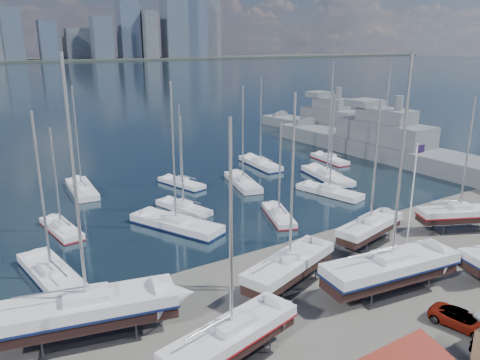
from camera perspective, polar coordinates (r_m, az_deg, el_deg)
ground at (r=44.97m, az=17.03°, el=-10.70°), size 1400.00×1400.00×0.00m
sailboat_cradle_0 at (r=35.02m, az=-18.06°, el=-14.81°), size 12.65×6.07×19.43m
sailboat_cradle_1 at (r=31.16m, az=-1.05°, el=-18.54°), size 10.28×4.89×16.03m
sailboat_cradle_2 at (r=39.85m, az=6.06°, el=-10.30°), size 10.43×5.77×16.37m
sailboat_cradle_3 at (r=40.82m, az=17.91°, el=-10.14°), size 12.48×4.98×19.35m
sailboat_cradle_4 at (r=49.50m, az=15.56°, el=-5.48°), size 9.35×4.43×14.82m
sailboat_cradle_6 at (r=56.53m, az=25.14°, el=-3.74°), size 9.25×6.12×14.70m
sailboat_moored_0 at (r=44.94m, az=-21.95°, el=-10.79°), size 4.23×10.65×15.48m
sailboat_moored_1 at (r=55.13m, az=-20.94°, el=-5.63°), size 3.15×8.31×12.12m
sailboat_moored_2 at (r=68.45m, az=-18.70°, el=-1.20°), size 3.65×10.35×15.33m
sailboat_moored_3 at (r=52.98m, az=-7.77°, el=-5.53°), size 7.60×11.63×16.95m
sailboat_moored_4 at (r=58.24m, az=-6.90°, el=-3.44°), size 4.29×8.49×12.34m
sailboat_moored_5 at (r=68.41m, az=-7.15°, el=-0.46°), size 4.32×8.53×12.29m
sailboat_moored_6 at (r=55.61m, az=4.74°, el=-4.36°), size 5.10×8.30×12.02m
sailboat_moored_7 at (r=68.06m, az=0.33°, el=-0.41°), size 5.30×10.33×15.03m
sailboat_moored_8 at (r=78.76m, az=2.48°, el=1.89°), size 3.90×10.59×15.48m
sailboat_moored_9 at (r=65.00m, az=10.83°, el=-1.52°), size 4.67×9.78×14.24m
sailboat_moored_10 at (r=72.38m, az=10.56°, el=0.32°), size 5.36×11.46×16.53m
sailboat_moored_11 at (r=83.52m, az=10.85°, el=2.44°), size 3.48×8.80×12.80m
naval_ship_east at (r=88.98m, az=17.02°, el=3.76°), size 8.31×51.20×18.61m
naval_ship_west at (r=108.85m, az=10.87°, el=6.36°), size 9.27×40.85×17.65m
car_c at (r=38.85m, az=25.52°, el=-15.13°), size 3.03×4.96×1.28m
flagpole at (r=43.94m, az=20.27°, el=-2.12°), size 1.04×0.12×11.76m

